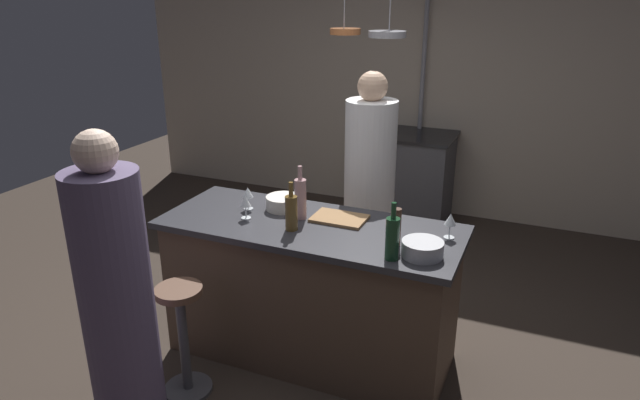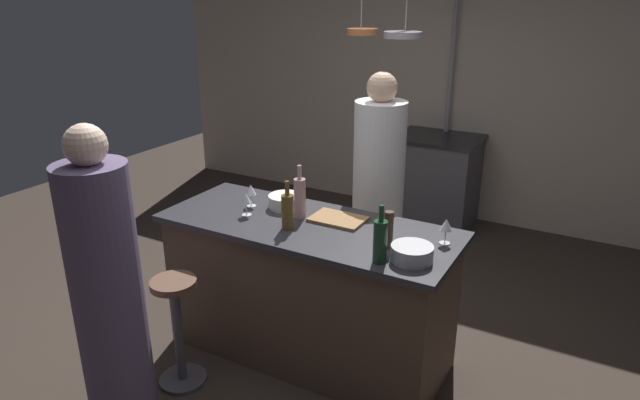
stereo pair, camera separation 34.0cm
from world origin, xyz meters
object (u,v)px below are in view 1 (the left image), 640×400
Objects in this scene: guest_left at (118,309)px; wine_glass_near_left_guest at (450,221)px; stove_range at (411,177)px; mixing_bowl_steel at (422,249)px; wine_bottle_rose at (300,198)px; pepper_mill at (397,227)px; wine_bottle_amber at (291,212)px; mixing_bowl_ceramic at (283,203)px; chef at (369,200)px; wine_bottle_green at (392,238)px; cutting_board at (339,218)px; wine_glass_by_chef at (248,193)px; wine_glass_near_right_guest at (245,202)px; bar_stool_left at (183,336)px.

guest_left is 11.25× the size of wine_glass_near_left_guest.
stove_range is 2.75m from mixing_bowl_steel.
pepper_mill is at bearing -12.52° from wine_bottle_rose.
mixing_bowl_ceramic is (-0.19, 0.27, -0.07)m from wine_bottle_amber.
pepper_mill is (0.45, -0.89, 0.22)m from chef.
wine_bottle_green is 0.73m from wine_bottle_rose.
cutting_board is at bearing 50.72° from wine_bottle_amber.
wine_bottle_green is at bearing 34.02° from guest_left.
cutting_board is at bearing 153.51° from mixing_bowl_steel.
guest_left reaches higher than wine_glass_near_left_guest.
mixing_bowl_steel is at bearing -74.78° from stove_range.
wine_bottle_rose reaches higher than wine_glass_by_chef.
stove_range is 2.61m from wine_glass_near_right_guest.
pepper_mill reaches higher than cutting_board.
wine_glass_near_left_guest is at bearing 40.08° from guest_left.
mixing_bowl_ceramic is at bearing 161.90° from mixing_bowl_steel.
wine_bottle_amber is 0.34m from mixing_bowl_ceramic.
cutting_board is 1.11× the size of wine_bottle_amber.
wine_glass_near_left_guest reaches higher than cutting_board.
cutting_board is 0.26m from wine_bottle_rose.
wine_bottle_rose is (-0.19, -0.75, 0.24)m from chef.
cutting_board is at bearing -86.66° from stove_range.
wine_glass_near_left_guest is at bearing 73.05° from mixing_bowl_steel.
wine_bottle_rose is 1.51× the size of mixing_bowl_steel.
wine_glass_by_chef is 1.25m from wine_glass_near_left_guest.
bar_stool_left is at bearing -161.18° from wine_bottle_green.
chef is 5.30× the size of cutting_board.
wine_bottle_amber is 1.98× the size of wine_glass_near_left_guest.
wine_bottle_rose reaches higher than wine_bottle_amber.
pepper_mill is 0.68× the size of wine_bottle_green.
wine_bottle_green reaches higher than stove_range.
guest_left is 0.99m from wine_glass_near_right_guest.
wine_glass_near_left_guest is at bearing 39.04° from pepper_mill.
stove_range is 2.49m from wine_glass_by_chef.
chef is 1.03× the size of guest_left.
wine_bottle_rose is 0.89m from wine_glass_near_left_guest.
chef is at bearing 61.62° from mixing_bowl_ceramic.
wine_bottle_green is 1.41× the size of mixing_bowl_ceramic.
mixing_bowl_steel is (0.14, 0.10, -0.08)m from wine_bottle_green.
chef is at bearing 116.63° from pepper_mill.
mixing_bowl_ceramic is (0.14, 0.23, -0.06)m from wine_glass_near_right_guest.
wine_glass_near_right_guest and wine_glass_near_left_guest have the same top height.
wine_glass_near_right_guest is at bearing -118.94° from chef.
mixing_bowl_ceramic is at bearing 71.86° from bar_stool_left.
guest_left is at bearing -104.54° from mixing_bowl_ceramic.
guest_left is at bearing -139.69° from pepper_mill.
wine_glass_by_chef is 0.67× the size of mixing_bowl_steel.
wine_glass_near_left_guest reaches higher than bar_stool_left.
wine_bottle_amber reaches higher than bar_stool_left.
wine_glass_by_chef is (-0.36, 0.00, -0.02)m from wine_bottle_rose.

